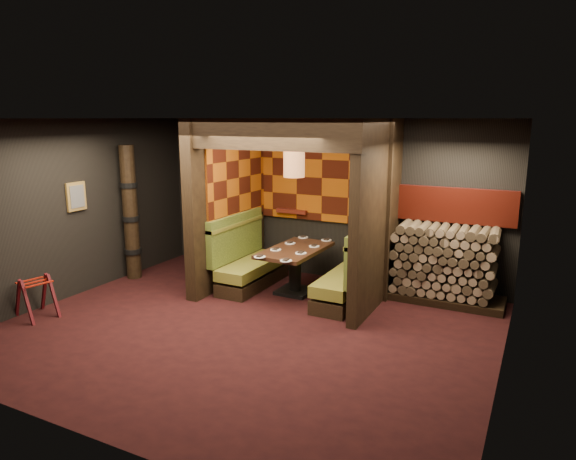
# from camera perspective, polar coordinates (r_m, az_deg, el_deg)

# --- Properties ---
(floor) EXTENTS (6.50, 5.50, 0.02)m
(floor) POSITION_cam_1_polar(r_m,az_deg,el_deg) (7.25, -4.72, -10.98)
(floor) COLOR black
(floor) RESTS_ON ground
(ceiling) EXTENTS (6.50, 5.50, 0.02)m
(ceiling) POSITION_cam_1_polar(r_m,az_deg,el_deg) (6.66, -5.17, 12.32)
(ceiling) COLOR black
(ceiling) RESTS_ON ground
(wall_back) EXTENTS (6.50, 0.02, 2.85)m
(wall_back) POSITION_cam_1_polar(r_m,az_deg,el_deg) (9.23, 4.09, 3.40)
(wall_back) COLOR black
(wall_back) RESTS_ON ground
(wall_front) EXTENTS (6.50, 0.02, 2.85)m
(wall_front) POSITION_cam_1_polar(r_m,az_deg,el_deg) (4.78, -22.66, -6.12)
(wall_front) COLOR black
(wall_front) RESTS_ON ground
(wall_left) EXTENTS (0.02, 5.50, 2.85)m
(wall_left) POSITION_cam_1_polar(r_m,az_deg,el_deg) (8.94, -23.03, 2.15)
(wall_left) COLOR black
(wall_left) RESTS_ON ground
(wall_right) EXTENTS (0.02, 5.50, 2.85)m
(wall_right) POSITION_cam_1_polar(r_m,az_deg,el_deg) (5.84, 23.47, -2.90)
(wall_right) COLOR black
(wall_right) RESTS_ON ground
(partition_left) EXTENTS (0.20, 2.20, 2.85)m
(partition_left) POSITION_cam_1_polar(r_m,az_deg,el_deg) (8.90, -6.77, 3.00)
(partition_left) COLOR black
(partition_left) RESTS_ON floor
(partition_right) EXTENTS (0.15, 2.10, 2.85)m
(partition_right) POSITION_cam_1_polar(r_m,az_deg,el_deg) (7.82, 9.88, 1.61)
(partition_right) COLOR black
(partition_right) RESTS_ON floor
(header_beam) EXTENTS (2.85, 0.18, 0.44)m
(header_beam) POSITION_cam_1_polar(r_m,az_deg,el_deg) (7.28, -2.34, 10.55)
(header_beam) COLOR black
(header_beam) RESTS_ON partition_left
(tapa_back_panel) EXTENTS (2.40, 0.06, 1.55)m
(tapa_back_panel) POSITION_cam_1_polar(r_m,az_deg,el_deg) (9.15, 3.86, 5.82)
(tapa_back_panel) COLOR #9A470A
(tapa_back_panel) RESTS_ON wall_back
(tapa_side_panel) EXTENTS (0.04, 1.85, 1.45)m
(tapa_side_panel) POSITION_cam_1_polar(r_m,az_deg,el_deg) (8.92, -5.57, 5.81)
(tapa_side_panel) COLOR #9A470A
(tapa_side_panel) RESTS_ON partition_left
(lacquer_shelf) EXTENTS (0.60, 0.12, 0.07)m
(lacquer_shelf) POSITION_cam_1_polar(r_m,az_deg,el_deg) (9.42, 0.44, 2.10)
(lacquer_shelf) COLOR #551911
(lacquer_shelf) RESTS_ON wall_back
(booth_bench_left) EXTENTS (0.68, 1.60, 1.14)m
(booth_bench_left) POSITION_cam_1_polar(r_m,az_deg,el_deg) (8.92, -4.52, -3.68)
(booth_bench_left) COLOR black
(booth_bench_left) RESTS_ON floor
(booth_bench_right) EXTENTS (0.68, 1.60, 1.14)m
(booth_bench_right) POSITION_cam_1_polar(r_m,az_deg,el_deg) (8.13, 7.02, -5.33)
(booth_bench_right) COLOR black
(booth_bench_right) RESTS_ON floor
(dining_table) EXTENTS (0.82, 1.47, 0.77)m
(dining_table) POSITION_cam_1_polar(r_m,az_deg,el_deg) (8.47, 0.81, -3.59)
(dining_table) COLOR black
(dining_table) RESTS_ON floor
(place_settings) EXTENTS (0.67, 1.68, 0.03)m
(place_settings) POSITION_cam_1_polar(r_m,az_deg,el_deg) (8.40, 0.81, -1.98)
(place_settings) COLOR white
(place_settings) RESTS_ON dining_table
(pendant_lamp) EXTENTS (0.34, 0.34, 0.91)m
(pendant_lamp) POSITION_cam_1_polar(r_m,az_deg,el_deg) (8.13, 0.69, 7.48)
(pendant_lamp) COLOR #A36439
(pendant_lamp) RESTS_ON ceiling
(framed_picture) EXTENTS (0.05, 0.36, 0.46)m
(framed_picture) POSITION_cam_1_polar(r_m,az_deg,el_deg) (8.94, -22.47, 3.46)
(framed_picture) COLOR olive
(framed_picture) RESTS_ON wall_left
(luggage_rack) EXTENTS (0.68, 0.54, 0.65)m
(luggage_rack) POSITION_cam_1_polar(r_m,az_deg,el_deg) (8.39, -26.22, -6.55)
(luggage_rack) COLOR #480B10
(luggage_rack) RESTS_ON floor
(totem_column) EXTENTS (0.31, 0.31, 2.40)m
(totem_column) POSITION_cam_1_polar(r_m,az_deg,el_deg) (9.57, -17.10, 1.75)
(totem_column) COLOR black
(totem_column) RESTS_ON floor
(firewood_stack) EXTENTS (1.73, 0.70, 1.22)m
(firewood_stack) POSITION_cam_1_polar(r_m,az_deg,el_deg) (8.41, 17.43, -3.72)
(firewood_stack) COLOR black
(firewood_stack) RESTS_ON floor
(mosaic_header) EXTENTS (1.83, 0.10, 0.56)m
(mosaic_header) POSITION_cam_1_polar(r_m,az_deg,el_deg) (8.54, 18.19, 2.61)
(mosaic_header) COLOR maroon
(mosaic_header) RESTS_ON wall_back
(bay_front_post) EXTENTS (0.08, 0.08, 2.85)m
(bay_front_post) POSITION_cam_1_polar(r_m,az_deg,el_deg) (8.04, 11.04, 1.86)
(bay_front_post) COLOR black
(bay_front_post) RESTS_ON floor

